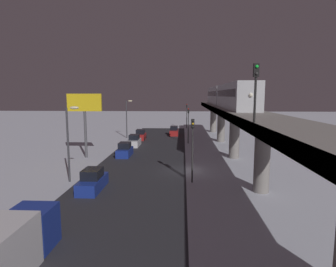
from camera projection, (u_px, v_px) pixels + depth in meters
ground_plane at (180, 170)px, 33.58m from camera, size 240.00×240.00×0.00m
avenue_asphalt at (139, 170)px, 33.83m from camera, size 11.00×84.55×0.01m
elevated_railway at (245, 120)px, 32.41m from camera, size 5.00×84.55×6.86m
subway_train at (225, 95)px, 48.43m from camera, size 2.94×36.87×3.40m
rail_signal at (256, 83)px, 19.54m from camera, size 0.36×0.41×4.00m
sedan_red at (141, 135)px, 56.71m from camera, size 1.91×4.14×1.97m
sedan_blue at (93, 181)px, 26.67m from camera, size 1.80×4.62×1.97m
sedan_white at (134, 141)px, 49.46m from camera, size 1.80×4.35×1.97m
sedan_blue_2 at (125, 151)px, 41.38m from camera, size 1.80×4.15×1.97m
sedan_red_2 at (174, 131)px, 62.82m from camera, size 1.80×4.54×1.97m
box_truck at (3, 252)px, 13.70m from camera, size 2.40×7.40×2.80m
traffic_light_near at (193, 141)px, 28.43m from camera, size 0.32×0.44×6.40m
traffic_light_mid at (188, 120)px, 51.62m from camera, size 0.32×0.44×6.40m
traffic_light_far at (187, 112)px, 74.80m from camera, size 0.32×0.44×6.40m
commercial_billboard at (85, 109)px, 39.60m from camera, size 4.80×0.36×8.90m
street_lamp_near at (70, 135)px, 28.55m from camera, size 1.35×0.44×7.65m
street_lamp_far at (128, 114)px, 58.24m from camera, size 1.35×0.44×7.65m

